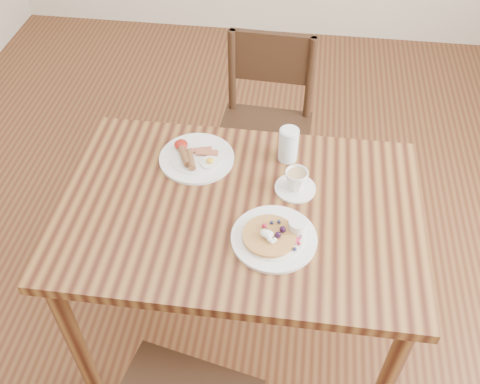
{
  "coord_description": "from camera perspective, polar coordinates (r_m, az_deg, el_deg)",
  "views": [
    {
      "loc": [
        0.16,
        -1.18,
        2.05
      ],
      "look_at": [
        0.0,
        0.0,
        0.82
      ],
      "focal_mm": 40.0,
      "sensor_mm": 36.0,
      "label": 1
    }
  ],
  "objects": [
    {
      "name": "water_glass",
      "position": [
        1.9,
        5.19,
        5.06
      ],
      "size": [
        0.07,
        0.07,
        0.13
      ],
      "primitive_type": "cylinder",
      "color": "silver",
      "rests_on": "dining_table"
    },
    {
      "name": "chair_far",
      "position": [
        2.51,
        2.7,
        7.34
      ],
      "size": [
        0.44,
        0.44,
        0.88
      ],
      "rotation": [
        0.0,
        0.0,
        3.09
      ],
      "color": "black",
      "rests_on": "ground"
    },
    {
      "name": "pancake_plate",
      "position": [
        1.67,
        3.8,
        -4.71
      ],
      "size": [
        0.27,
        0.27,
        0.06
      ],
      "color": "white",
      "rests_on": "dining_table"
    },
    {
      "name": "breakfast_plate",
      "position": [
        1.93,
        -4.77,
        3.73
      ],
      "size": [
        0.27,
        0.27,
        0.04
      ],
      "color": "white",
      "rests_on": "dining_table"
    },
    {
      "name": "dining_table",
      "position": [
        1.84,
        0.0,
        -3.65
      ],
      "size": [
        1.2,
        0.8,
        0.75
      ],
      "color": "brown",
      "rests_on": "ground"
    },
    {
      "name": "ground",
      "position": [
        2.38,
        0.0,
        -13.88
      ],
      "size": [
        5.0,
        5.0,
        0.0
      ],
      "primitive_type": "plane",
      "color": "#522917",
      "rests_on": "ground"
    },
    {
      "name": "teacup_saucer",
      "position": [
        1.81,
        5.97,
        1.09
      ],
      "size": [
        0.14,
        0.14,
        0.08
      ],
      "color": "white",
      "rests_on": "dining_table"
    }
  ]
}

